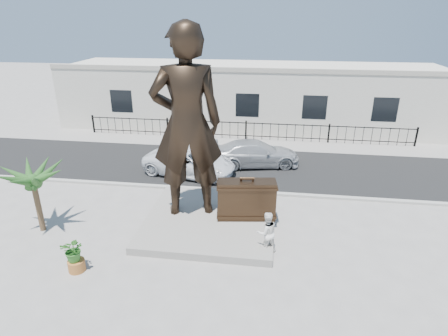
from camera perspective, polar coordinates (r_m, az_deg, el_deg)
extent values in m
plane|color=#9E9991|center=(14.30, -1.13, -11.64)|extent=(100.00, 100.00, 0.00)
cube|color=black|center=(21.33, 2.23, 0.44)|extent=(40.00, 7.00, 0.01)
cube|color=#A5A399|center=(18.13, 1.10, -3.53)|extent=(40.00, 0.25, 0.12)
cube|color=#9E9991|center=(25.07, 3.17, 3.87)|extent=(40.00, 2.50, 0.02)
cube|color=gray|center=(15.54, -2.10, -7.95)|extent=(5.20, 5.20, 0.30)
cube|color=black|center=(25.65, 3.36, 5.68)|extent=(22.00, 0.10, 1.20)
cube|color=silver|center=(29.32, 4.14, 11.04)|extent=(28.00, 7.00, 4.40)
imported|color=black|center=(14.58, -5.69, 6.69)|extent=(3.15, 2.50, 7.55)
cube|color=#302114|center=(15.07, 3.45, -4.83)|extent=(2.38, 1.03, 1.62)
imported|color=white|center=(13.62, 6.51, -9.73)|extent=(0.95, 0.87, 1.58)
imported|color=white|center=(20.00, -5.25, 0.93)|extent=(5.29, 3.31, 1.36)
imported|color=#A3A5A7|center=(21.15, 4.85, 2.25)|extent=(5.19, 2.95, 1.42)
imported|color=orange|center=(25.77, -7.03, 6.33)|extent=(1.20, 0.78, 1.76)
cylinder|color=#AB652D|center=(13.88, -21.53, -13.65)|extent=(0.56, 0.56, 0.40)
imported|color=#306D23|center=(13.54, -21.92, -11.49)|extent=(0.77, 0.67, 0.85)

